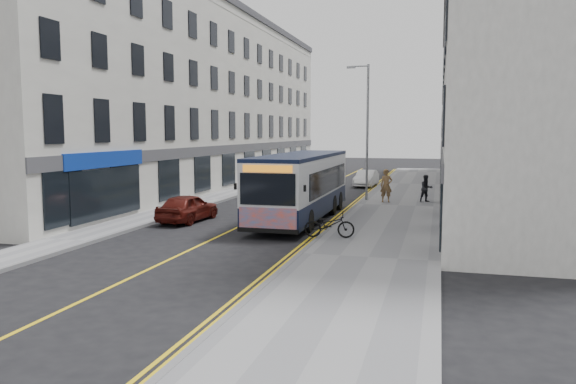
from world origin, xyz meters
The scene contains 17 objects.
ground centered at (0.00, 0.00, 0.00)m, with size 140.00×140.00×0.00m, color black.
pavement_east centered at (6.25, 12.00, 0.06)m, with size 4.50×64.00×0.12m, color gray.
pavement_west centered at (-5.00, 12.00, 0.06)m, with size 2.00×64.00×0.12m, color gray.
kerb_east centered at (4.00, 12.00, 0.07)m, with size 0.18×64.00×0.13m, color slate.
kerb_west centered at (-4.00, 12.00, 0.07)m, with size 0.18×64.00×0.13m, color slate.
road_centre_line centered at (0.00, 12.00, 0.00)m, with size 0.12×64.00×0.01m, color yellow.
road_dbl_yellow_inner centered at (3.55, 12.00, 0.00)m, with size 0.10×64.00×0.01m, color yellow.
road_dbl_yellow_outer centered at (3.75, 12.00, 0.00)m, with size 0.10×64.00×0.01m, color yellow.
terrace_east centered at (11.50, 21.00, 6.50)m, with size 6.00×46.00×13.00m, color white.
terrace_west centered at (-9.00, 21.00, 6.50)m, with size 6.00×46.00×13.00m, color silver.
streetlamp centered at (4.17, 14.00, 4.38)m, with size 1.32×0.18×8.00m.
city_bus centered at (2.17, 6.34, 1.69)m, with size 2.49×10.65×3.09m.
bicycle centered at (4.40, 1.71, 0.62)m, with size 0.66×1.90×1.00m, color black.
pedestrian_near centered at (5.47, 13.20, 1.06)m, with size 0.69×0.45×1.89m, color brown.
pedestrian_far centered at (7.67, 13.88, 0.90)m, with size 0.75×0.59×1.55m, color black.
car_white centered at (3.06, 23.26, 0.62)m, with size 1.31×3.75×1.24m, color white.
car_maroon centered at (-2.77, 4.52, 0.65)m, with size 1.54×3.82×1.30m, color #51130D.
Camera 1 is at (8.37, -18.96, 4.12)m, focal length 35.00 mm.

